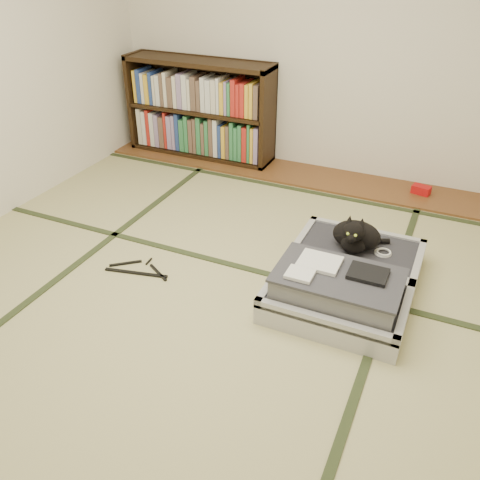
% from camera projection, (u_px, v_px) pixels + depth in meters
% --- Properties ---
extents(floor, '(4.50, 4.50, 0.00)m').
position_uv_depth(floor, '(209.00, 300.00, 3.13)').
color(floor, tan).
rests_on(floor, ground).
extents(wood_strip, '(4.00, 0.50, 0.02)m').
position_uv_depth(wood_strip, '(309.00, 176.00, 4.68)').
color(wood_strip, brown).
rests_on(wood_strip, ground).
extents(red_item, '(0.17, 0.12, 0.07)m').
position_uv_depth(red_item, '(421.00, 190.00, 4.33)').
color(red_item, '#B80E0F').
rests_on(red_item, wood_strip).
extents(room_shell, '(4.50, 4.50, 4.50)m').
position_uv_depth(room_shell, '(199.00, 52.00, 2.36)').
color(room_shell, white).
rests_on(room_shell, ground).
extents(tatami_borders, '(4.00, 4.50, 0.01)m').
position_uv_depth(tatami_borders, '(242.00, 259.00, 3.51)').
color(tatami_borders, '#2D381E').
rests_on(tatami_borders, ground).
extents(bookcase, '(1.46, 0.33, 0.94)m').
position_uv_depth(bookcase, '(200.00, 111.00, 4.91)').
color(bookcase, black).
rests_on(bookcase, wood_strip).
extents(suitcase, '(0.81, 1.08, 0.32)m').
position_uv_depth(suitcase, '(345.00, 280.00, 3.12)').
color(suitcase, '#AFAFB4').
rests_on(suitcase, floor).
extents(cat, '(0.36, 0.36, 0.29)m').
position_uv_depth(cat, '(356.00, 236.00, 3.27)').
color(cat, black).
rests_on(cat, suitcase).
extents(cable_coil, '(0.11, 0.11, 0.03)m').
position_uv_depth(cable_coil, '(383.00, 253.00, 3.28)').
color(cable_coil, white).
rests_on(cable_coil, suitcase).
extents(hanger, '(0.45, 0.25, 0.01)m').
position_uv_depth(hanger, '(139.00, 270.00, 3.39)').
color(hanger, black).
rests_on(hanger, floor).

